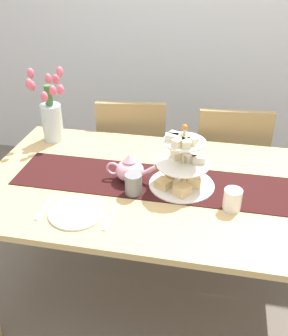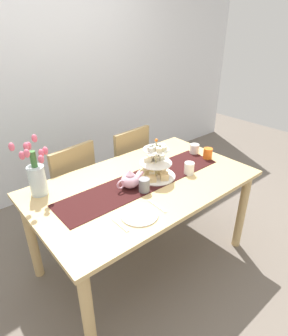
# 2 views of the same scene
# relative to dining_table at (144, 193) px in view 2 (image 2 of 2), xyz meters

# --- Properties ---
(ground_plane) EXTENTS (8.00, 8.00, 0.00)m
(ground_plane) POSITION_rel_dining_table_xyz_m (0.00, 0.00, -0.66)
(ground_plane) COLOR #6B6056
(room_wall_rear) EXTENTS (6.00, 0.08, 2.60)m
(room_wall_rear) POSITION_rel_dining_table_xyz_m (0.00, 1.58, 0.64)
(room_wall_rear) COLOR silver
(room_wall_rear) RESTS_ON ground_plane
(dining_table) EXTENTS (1.64, 0.96, 0.76)m
(dining_table) POSITION_rel_dining_table_xyz_m (0.00, 0.00, 0.00)
(dining_table) COLOR tan
(dining_table) RESTS_ON ground_plane
(chair_left) EXTENTS (0.47, 0.47, 0.91)m
(chair_left) POSITION_rel_dining_table_xyz_m (-0.28, 0.71, -0.15)
(chair_left) COLOR #9C8254
(chair_left) RESTS_ON ground_plane
(chair_right) EXTENTS (0.45, 0.45, 0.91)m
(chair_right) POSITION_rel_dining_table_xyz_m (0.35, 0.71, -0.15)
(chair_right) COLOR #9C8254
(chair_right) RESTS_ON ground_plane
(table_runner) EXTENTS (1.34, 0.31, 0.00)m
(table_runner) POSITION_rel_dining_table_xyz_m (0.00, 0.01, 0.11)
(table_runner) COLOR black
(table_runner) RESTS_ON dining_table
(tiered_cake_stand) EXTENTS (0.30, 0.30, 0.30)m
(tiered_cake_stand) POSITION_rel_dining_table_xyz_m (0.12, 0.00, 0.20)
(tiered_cake_stand) COLOR beige
(tiered_cake_stand) RESTS_ON table_runner
(teapot) EXTENTS (0.24, 0.13, 0.14)m
(teapot) POSITION_rel_dining_table_xyz_m (-0.13, 0.00, 0.16)
(teapot) COLOR #E5A8BC
(teapot) RESTS_ON table_runner
(tulip_vase) EXTENTS (0.22, 0.21, 0.40)m
(tulip_vase) POSITION_rel_dining_table_xyz_m (-0.65, 0.33, 0.26)
(tulip_vase) COLOR silver
(tulip_vase) RESTS_ON dining_table
(cream_jug) EXTENTS (0.08, 0.08, 0.08)m
(cream_jug) POSITION_rel_dining_table_xyz_m (0.67, 0.09, 0.15)
(cream_jug) COLOR white
(cream_jug) RESTS_ON dining_table
(dinner_plate_left) EXTENTS (0.23, 0.23, 0.01)m
(dinner_plate_left) POSITION_rel_dining_table_xyz_m (-0.28, -0.29, 0.11)
(dinner_plate_left) COLOR white
(dinner_plate_left) RESTS_ON dining_table
(fork_left) EXTENTS (0.02, 0.15, 0.01)m
(fork_left) POSITION_rel_dining_table_xyz_m (-0.43, -0.29, 0.11)
(fork_left) COLOR silver
(fork_left) RESTS_ON dining_table
(knife_left) EXTENTS (0.02, 0.17, 0.01)m
(knife_left) POSITION_rel_dining_table_xyz_m (-0.14, -0.29, 0.11)
(knife_left) COLOR silver
(knife_left) RESTS_ON dining_table
(mug_grey) EXTENTS (0.08, 0.08, 0.09)m
(mug_grey) POSITION_rel_dining_table_xyz_m (-0.08, -0.11, 0.15)
(mug_grey) COLOR slate
(mug_grey) RESTS_ON table_runner
(mug_white_text) EXTENTS (0.08, 0.08, 0.09)m
(mug_white_text) POSITION_rel_dining_table_xyz_m (0.34, -0.13, 0.15)
(mug_white_text) COLOR white
(mug_white_text) RESTS_ON dining_table
(mug_orange) EXTENTS (0.08, 0.08, 0.09)m
(mug_orange) POSITION_rel_dining_table_xyz_m (0.67, -0.05, 0.15)
(mug_orange) COLOR orange
(mug_orange) RESTS_ON dining_table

